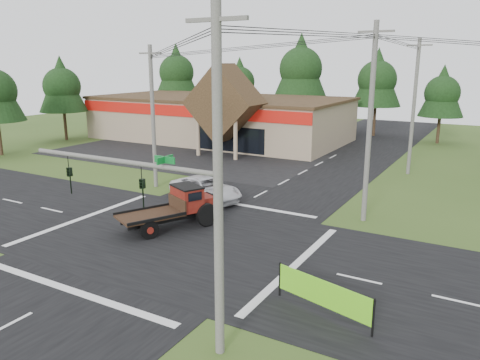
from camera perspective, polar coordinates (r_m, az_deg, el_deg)
The scene contains 19 objects.
ground at distance 25.75m, azimuth -7.79°, elevation -7.05°, with size 120.00×120.00×0.00m, color #354F1C.
road_ns at distance 25.74m, azimuth -7.79°, elevation -7.03°, with size 12.00×120.00×0.02m, color black.
road_ew at distance 25.74m, azimuth -7.79°, elevation -7.03°, with size 120.00×12.00×0.02m, color black.
parking_apron at distance 48.51m, azimuth -7.38°, elevation 3.04°, with size 28.00×14.00×0.02m, color black.
cvs_building at distance 57.66m, azimuth -2.48°, elevation 7.67°, with size 30.40×18.20×9.19m.
traffic_signal_mast at distance 15.32m, azimuth -7.98°, elevation -4.35°, with size 8.12×0.24×7.00m.
utility_pole_nr at distance 14.04m, azimuth -2.69°, elevation -0.77°, with size 2.00×0.30×11.00m.
utility_pole_nw at distance 35.50m, azimuth -10.57°, elevation 7.65°, with size 2.00×0.30×10.50m.
utility_pole_ne at distance 27.99m, azimuth 15.55°, elevation 6.73°, with size 2.00×0.30×11.50m.
utility_pole_n at distance 41.65m, azimuth 20.43°, elevation 8.43°, with size 2.00×0.30×11.20m.
tree_row_a at distance 74.04m, azimuth -7.75°, elevation 13.08°, with size 6.72×6.72×12.12m.
tree_row_b at distance 70.22m, azimuth -0.04°, elevation 12.05°, with size 5.60×5.60×10.10m.
tree_row_c at distance 64.87m, azimuth 7.42°, elevation 13.55°, with size 7.28×7.28×13.13m.
tree_row_d at distance 62.74m, azimuth 16.39°, elevation 11.86°, with size 6.16×6.16×11.11m.
tree_row_e at distance 59.42m, azimuth 23.44°, elevation 9.89°, with size 5.04×5.04×9.09m.
tree_side_w at distance 60.92m, azimuth -20.92°, elevation 10.83°, with size 5.60×5.60×10.10m.
antique_flatbed_truck at distance 26.92m, azimuth -8.60°, elevation -3.42°, with size 2.19×5.74×2.40m, color #5B100D, non-canonical shape.
roadside_banner at distance 18.27m, azimuth 10.05°, elevation -13.87°, with size 4.29×0.13×1.47m, color #65C81A, non-canonical shape.
white_pickup at distance 32.37m, azimuth -4.21°, elevation -1.07°, with size 2.59×5.62×1.56m, color silver.
Camera 1 is at (14.78, -18.95, 9.24)m, focal length 35.00 mm.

